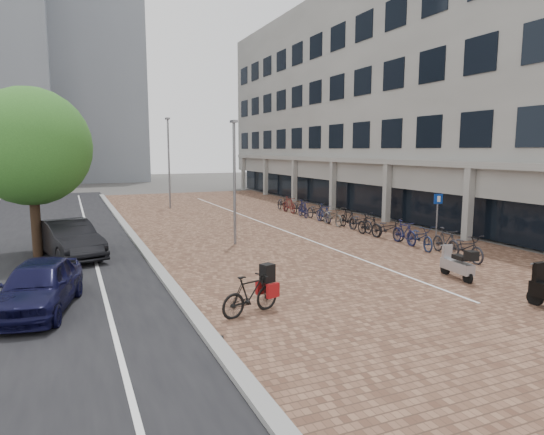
{
  "coord_description": "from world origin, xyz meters",
  "views": [
    {
      "loc": [
        -7.76,
        -12.09,
        4.12
      ],
      "look_at": [
        0.0,
        6.0,
        1.3
      ],
      "focal_mm": 31.39,
      "sensor_mm": 36.0,
      "label": 1
    }
  ],
  "objects": [
    {
      "name": "ground",
      "position": [
        0.0,
        0.0,
        0.0
      ],
      "size": [
        140.0,
        140.0,
        0.0
      ],
      "primitive_type": "plane",
      "color": "#474442",
      "rests_on": "ground"
    },
    {
      "name": "plaza_brick",
      "position": [
        2.0,
        12.0,
        0.01
      ],
      "size": [
        14.5,
        42.0,
        0.04
      ],
      "primitive_type": "cube",
      "color": "brown",
      "rests_on": "ground"
    },
    {
      "name": "street_asphalt",
      "position": [
        -9.0,
        12.0,
        0.01
      ],
      "size": [
        8.0,
        50.0,
        0.03
      ],
      "primitive_type": "cube",
      "color": "black",
      "rests_on": "ground"
    },
    {
      "name": "curb",
      "position": [
        -5.1,
        12.0,
        0.07
      ],
      "size": [
        0.35,
        42.0,
        0.14
      ],
      "primitive_type": "cube",
      "color": "gray",
      "rests_on": "ground"
    },
    {
      "name": "lane_line",
      "position": [
        -7.0,
        12.0,
        0.02
      ],
      "size": [
        0.12,
        44.0,
        0.0
      ],
      "primitive_type": "cube",
      "color": "white",
      "rests_on": "street_asphalt"
    },
    {
      "name": "parking_line",
      "position": [
        2.2,
        12.0,
        0.04
      ],
      "size": [
        0.1,
        30.0,
        0.0
      ],
      "primitive_type": "cube",
      "color": "white",
      "rests_on": "plaza_brick"
    },
    {
      "name": "office_building",
      "position": [
        12.97,
        16.0,
        8.44
      ],
      "size": [
        8.4,
        40.0,
        15.0
      ],
      "color": "#9C9C97",
      "rests_on": "ground"
    },
    {
      "name": "car_navy",
      "position": [
        -8.61,
        1.04,
        0.67
      ],
      "size": [
        2.43,
        4.21,
        1.35
      ],
      "primitive_type": "imported",
      "rotation": [
        0.0,
        0.0,
        -0.22
      ],
      "color": "black",
      "rests_on": "ground"
    },
    {
      "name": "car_dark",
      "position": [
        -7.86,
        7.39,
        0.72
      ],
      "size": [
        2.67,
        4.63,
        1.44
      ],
      "primitive_type": "imported",
      "rotation": [
        0.0,
        0.0,
        0.28
      ],
      "color": "black",
      "rests_on": "ground"
    },
    {
      "name": "hero_bike",
      "position": [
        -3.73,
        -1.33,
        0.54
      ],
      "size": [
        1.8,
        0.98,
        1.22
      ],
      "rotation": [
        0.0,
        0.0,
        1.87
      ],
      "color": "black",
      "rests_on": "ground"
    },
    {
      "name": "shoes",
      "position": [
        -5.0,
        -2.72,
        0.04
      ],
      "size": [
        0.42,
        0.39,
        0.08
      ],
      "primitive_type": null,
      "rotation": [
        0.0,
        0.0,
        -0.41
      ],
      "color": "black",
      "rests_on": "ground"
    },
    {
      "name": "scooter_front",
      "position": [
        3.5,
        -0.84,
        0.53
      ],
      "size": [
        0.64,
        1.57,
        1.05
      ],
      "primitive_type": null,
      "rotation": [
        0.0,
        0.0,
        -0.11
      ],
      "color": "#9E9DA2",
      "rests_on": "ground"
    },
    {
      "name": "parking_sign",
      "position": [
        7.5,
        4.51,
        1.41
      ],
      "size": [
        0.45,
        0.11,
        2.15
      ],
      "rotation": [
        0.0,
        0.0,
        -0.09
      ],
      "color": "slate",
      "rests_on": "ground"
    },
    {
      "name": "lamp_near",
      "position": [
        -1.21,
        7.27,
        2.65
      ],
      "size": [
        0.12,
        0.12,
        5.3
      ],
      "primitive_type": "cylinder",
      "color": "slate",
      "rests_on": "ground"
    },
    {
      "name": "lamp_far",
      "position": [
        -1.26,
        21.25,
        3.11
      ],
      "size": [
        0.12,
        0.12,
        6.23
      ],
      "primitive_type": "cylinder",
      "color": "gray",
      "rests_on": "ground"
    },
    {
      "name": "street_tree",
      "position": [
        -8.9,
        8.19,
        4.1
      ],
      "size": [
        4.44,
        4.44,
        6.45
      ],
      "color": "#382619",
      "rests_on": "ground"
    },
    {
      "name": "bike_row",
      "position": [
        5.58,
        9.05,
        0.52
      ],
      "size": [
        1.23,
        18.13,
        1.05
      ],
      "color": "black",
      "rests_on": "ground"
    }
  ]
}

